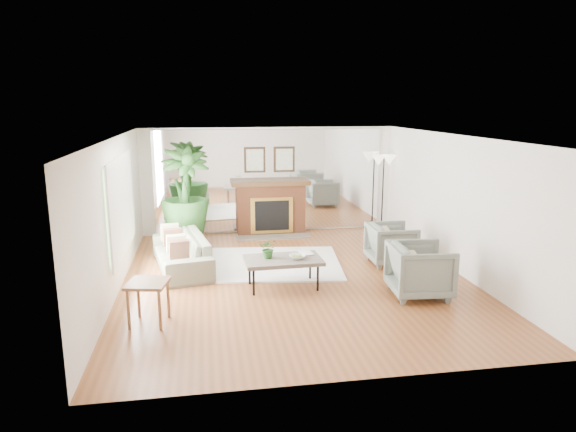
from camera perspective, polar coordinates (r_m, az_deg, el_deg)
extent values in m
plane|color=brown|center=(9.21, 0.78, -6.93)|extent=(7.00, 7.00, 0.00)
cube|color=white|center=(8.86, -18.60, 0.03)|extent=(0.02, 7.00, 2.50)
cube|color=white|center=(9.84, 18.21, 1.25)|extent=(0.02, 7.00, 2.50)
cube|color=white|center=(12.27, -2.08, 3.99)|extent=(6.00, 0.02, 2.50)
cube|color=silver|center=(12.25, -2.07, 3.98)|extent=(5.40, 0.04, 2.40)
cube|color=#B2E09E|center=(9.22, -18.08, 1.17)|extent=(0.04, 2.40, 1.50)
cube|color=brown|center=(12.18, -1.93, 0.82)|extent=(1.60, 0.40, 1.20)
cube|color=gold|center=(12.00, -1.80, 0.06)|extent=(1.00, 0.04, 0.85)
cube|color=black|center=(11.98, -1.78, 0.04)|extent=(0.80, 0.04, 0.70)
cube|color=#635A4E|center=(11.98, -1.69, -2.26)|extent=(1.70, 0.55, 0.03)
cube|color=#4A3017|center=(12.05, -1.94, 3.69)|extent=(1.85, 0.46, 0.10)
cube|color=black|center=(12.11, -3.72, 6.24)|extent=(0.50, 0.04, 0.60)
cube|color=black|center=(12.20, -0.42, 6.31)|extent=(0.50, 0.04, 0.60)
cube|color=white|center=(9.99, -3.04, -5.29)|extent=(3.27, 2.52, 0.03)
cube|color=#635A4E|center=(8.62, -0.56, -4.93)|extent=(1.31, 0.79, 0.06)
cylinder|color=black|center=(8.37, -3.84, -7.35)|extent=(0.04, 0.04, 0.45)
cylinder|color=black|center=(8.57, 3.33, -6.87)|extent=(0.04, 0.04, 0.45)
cylinder|color=black|center=(8.87, -4.29, -6.19)|extent=(0.04, 0.04, 0.45)
cylinder|color=black|center=(9.06, 2.47, -5.78)|extent=(0.04, 0.04, 0.45)
imported|color=#6D725B|center=(9.86, -11.77, -3.95)|extent=(1.23, 2.30, 0.64)
imported|color=slate|center=(10.13, 11.41, -3.05)|extent=(0.88, 0.85, 0.78)
imported|color=slate|center=(8.56, 14.46, -5.84)|extent=(1.01, 0.99, 0.86)
cube|color=#955F3B|center=(7.47, -15.34, -7.22)|extent=(0.64, 0.64, 0.04)
cylinder|color=#955F3B|center=(7.46, -17.32, -9.90)|extent=(0.04, 0.04, 0.59)
cylinder|color=#955F3B|center=(7.33, -14.06, -10.10)|extent=(0.04, 0.04, 0.59)
cylinder|color=#955F3B|center=(7.84, -16.27, -8.71)|extent=(0.04, 0.04, 0.59)
cylinder|color=#955F3B|center=(7.71, -13.16, -8.88)|extent=(0.04, 0.04, 0.59)
cylinder|color=black|center=(11.24, -11.17, -2.39)|extent=(0.62, 0.62, 0.45)
imported|color=#305921|center=(11.03, -11.39, 2.68)|extent=(1.29, 1.29, 1.84)
cylinder|color=black|center=(12.76, 10.31, -1.49)|extent=(0.31, 0.31, 0.04)
cylinder|color=black|center=(12.59, 10.46, 2.34)|extent=(0.03, 0.03, 1.78)
cone|color=#F2EBCD|center=(12.42, 10.03, 6.12)|extent=(0.33, 0.33, 0.24)
cone|color=#F2EBCD|center=(12.51, 11.19, 6.12)|extent=(0.33, 0.33, 0.24)
imported|color=#305921|center=(8.59, -2.19, -3.62)|extent=(0.32, 0.28, 0.33)
imported|color=#955F3B|center=(8.58, 1.02, -4.55)|extent=(0.29, 0.29, 0.07)
imported|color=#955F3B|center=(8.83, 1.41, -4.21)|extent=(0.24, 0.30, 0.02)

